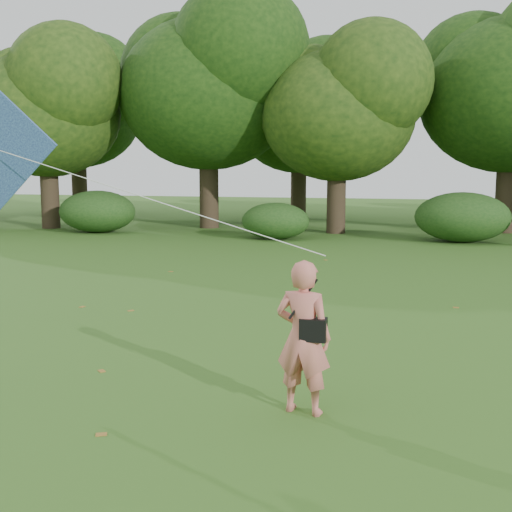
# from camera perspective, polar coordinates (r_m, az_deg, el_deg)

# --- Properties ---
(ground) EXTENTS (100.00, 100.00, 0.00)m
(ground) POSITION_cam_1_polar(r_m,az_deg,el_deg) (7.90, 3.44, -13.09)
(ground) COLOR #265114
(ground) RESTS_ON ground
(man_kite_flyer) EXTENTS (0.72, 0.53, 1.79)m
(man_kite_flyer) POSITION_cam_1_polar(r_m,az_deg,el_deg) (7.42, 4.23, -7.21)
(man_kite_flyer) COLOR #D16F62
(man_kite_flyer) RESTS_ON ground
(crossbody_bag) EXTENTS (0.43, 0.20, 0.71)m
(crossbody_bag) POSITION_cam_1_polar(r_m,az_deg,el_deg) (7.34, 5.10, -6.43)
(crossbody_bag) COLOR black
(crossbody_bag) RESTS_ON ground
(tree_line) EXTENTS (54.70, 15.30, 9.48)m
(tree_line) POSITION_cam_1_polar(r_m,az_deg,el_deg) (30.25, 15.08, 12.98)
(tree_line) COLOR #3A2D1E
(tree_line) RESTS_ON ground
(shrub_band) EXTENTS (39.15, 3.22, 1.88)m
(shrub_band) POSITION_cam_1_polar(r_m,az_deg,el_deg) (25.01, 9.36, 3.35)
(shrub_band) COLOR #264919
(shrub_band) RESTS_ON ground
(fallen_leaves) EXTENTS (8.58, 13.46, 0.01)m
(fallen_leaves) POSITION_cam_1_polar(r_m,az_deg,el_deg) (12.86, 0.09, -4.73)
(fallen_leaves) COLOR olive
(fallen_leaves) RESTS_ON ground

